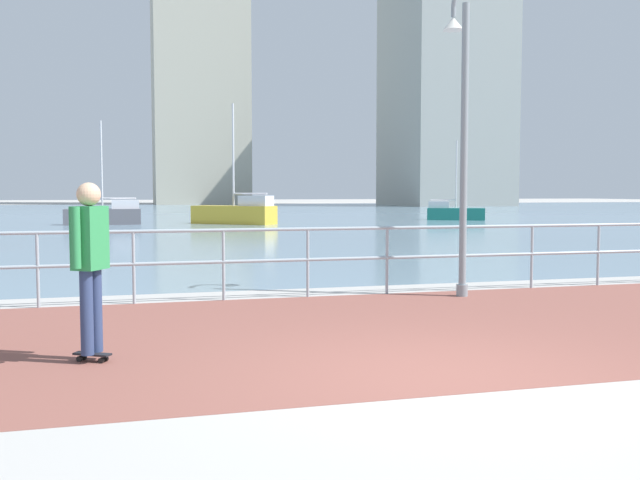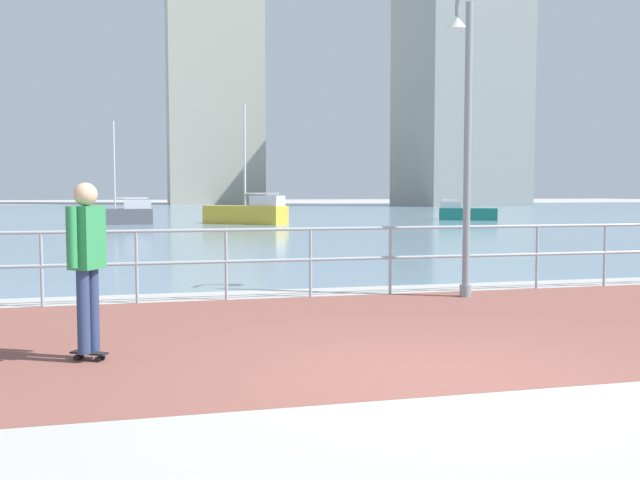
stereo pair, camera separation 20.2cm
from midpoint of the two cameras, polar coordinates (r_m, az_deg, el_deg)
ground at (r=46.08m, az=-10.40°, el=1.72°), size 220.00×220.00×0.00m
brick_paving at (r=8.94m, az=4.09°, el=-7.34°), size 28.00×5.80×0.01m
harbor_water at (r=56.33m, az=-11.02°, el=2.11°), size 180.00×88.00×0.00m
waterfront_railing at (r=11.60m, az=-0.28°, el=-0.75°), size 25.25×0.06×1.16m
lamppost at (r=12.07m, az=12.16°, el=9.80°), size 0.36×0.82×5.42m
skateboarder at (r=7.54m, az=-17.76°, el=-1.05°), size 0.40×0.52×1.85m
sailboat_red at (r=43.94m, az=11.95°, el=2.20°), size 3.60×2.48×4.89m
sailboat_gray at (r=38.21m, az=-5.75°, el=2.24°), size 4.49×4.02×6.49m
sailboat_navy at (r=39.02m, az=-16.01°, el=2.01°), size 3.94×1.29×5.50m
tower_steel at (r=103.73m, az=-8.71°, el=15.59°), size 12.72×14.44×47.14m
tower_concrete at (r=92.31m, az=11.28°, el=12.01°), size 12.85×15.21×31.27m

